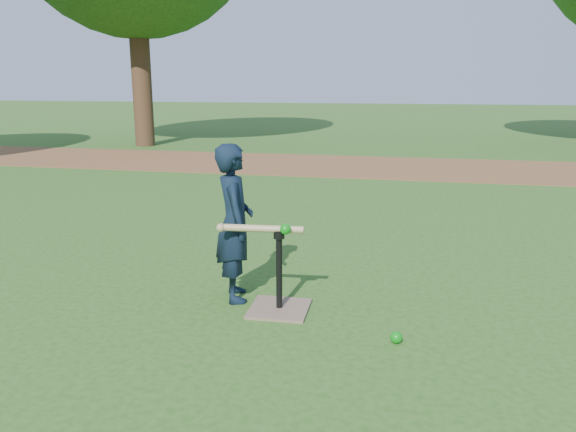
# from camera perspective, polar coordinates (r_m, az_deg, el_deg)

# --- Properties ---
(ground) EXTENTS (80.00, 80.00, 0.00)m
(ground) POSITION_cam_1_polar(r_m,az_deg,el_deg) (4.12, -0.86, -10.18)
(ground) COLOR #285116
(ground) RESTS_ON ground
(dirt_strip) EXTENTS (24.00, 3.00, 0.01)m
(dirt_strip) POSITION_cam_1_polar(r_m,az_deg,el_deg) (11.33, 7.92, 5.03)
(dirt_strip) COLOR brown
(dirt_strip) RESTS_ON ground
(child) EXTENTS (0.44, 0.52, 1.21)m
(child) POSITION_cam_1_polar(r_m,az_deg,el_deg) (4.29, -5.46, -0.70)
(child) COLOR black
(child) RESTS_ON ground
(wiffle_ball_ground) EXTENTS (0.08, 0.08, 0.08)m
(wiffle_ball_ground) POSITION_cam_1_polar(r_m,az_deg,el_deg) (3.79, 10.94, -12.02)
(wiffle_ball_ground) COLOR #0C8413
(wiffle_ball_ground) RESTS_ON ground
(batting_tee) EXTENTS (0.44, 0.44, 0.61)m
(batting_tee) POSITION_cam_1_polar(r_m,az_deg,el_deg) (4.19, -0.89, -8.14)
(batting_tee) COLOR #7A624D
(batting_tee) RESTS_ON ground
(swing_action) EXTENTS (0.63, 0.13, 0.09)m
(swing_action) POSITION_cam_1_polar(r_m,az_deg,el_deg) (4.03, -2.61, -1.29)
(swing_action) COLOR tan
(swing_action) RESTS_ON ground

